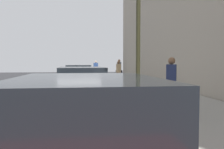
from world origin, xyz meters
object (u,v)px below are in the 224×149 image
Objects in this scene: pedestrian_blue_coat at (96,68)px; traffic_light_pole at (138,6)px; pedestrian_grey_coat at (119,69)px; pedestrian_navy_coat at (171,83)px; parked_car_charcoal at (78,76)px; pedestrian_tan_coat at (119,71)px; parked_car_red at (86,138)px; parked_car_silver at (81,87)px.

pedestrian_blue_coat is 18.36m from traffic_light_pole.
pedestrian_grey_coat is 13.38m from pedestrian_navy_coat.
pedestrian_grey_coat is at bearing -7.70° from traffic_light_pole.
traffic_light_pole is (-13.77, 1.86, 2.11)m from pedestrian_grey_coat.
parked_car_charcoal is 3.19m from pedestrian_tan_coat.
pedestrian_navy_coat is at bearing -176.79° from pedestrian_blue_coat.
parked_car_red is 21.86m from pedestrian_blue_coat.
traffic_light_pole is at bearing -147.86° from parked_car_silver.
pedestrian_tan_coat is (-3.01, 0.56, -0.09)m from pedestrian_grey_coat.
parked_car_charcoal is at bearing 110.78° from pedestrian_tan_coat.
parked_car_silver is (6.02, -0.02, 0.00)m from parked_car_red.
parked_car_silver is at bearing 161.06° from pedestrian_tan_coat.
pedestrian_blue_coat is at bearing 8.72° from pedestrian_tan_coat.
pedestrian_tan_coat is at bearing -171.28° from pedestrian_blue_coat.
parked_car_silver is 1.13× the size of parked_car_charcoal.
pedestrian_grey_coat reaches higher than parked_car_silver.
pedestrian_navy_coat is at bearing -70.74° from traffic_light_pole.
parked_car_red is at bearing 145.50° from pedestrian_navy_coat.
pedestrian_grey_coat is at bearing -40.51° from parked_car_charcoal.
traffic_light_pole reaches higher than pedestrian_tan_coat.
parked_car_red and parked_car_charcoal have the same top height.
pedestrian_grey_coat is 1.07× the size of pedestrian_navy_coat.
pedestrian_navy_coat is 0.99× the size of pedestrian_blue_coat.
parked_car_silver is 3.82m from traffic_light_pole.
pedestrian_grey_coat is (4.14, -3.53, 0.36)m from parked_car_charcoal.
traffic_light_pole reaches higher than parked_car_red.
parked_car_charcoal is (7.17, 0.12, -0.00)m from parked_car_silver.
pedestrian_grey_coat is (11.31, -3.41, 0.36)m from parked_car_silver.
parked_car_silver is at bearing 173.84° from pedestrian_blue_coat.
traffic_light_pole is (-9.63, -1.67, 2.47)m from parked_car_charcoal.
pedestrian_blue_coat reaches higher than pedestrian_tan_coat.
pedestrian_grey_coat is at bearing -3.03° from pedestrian_navy_coat.
parked_car_silver and parked_car_charcoal have the same top height.
pedestrian_navy_coat is at bearing 176.97° from pedestrian_grey_coat.
parked_car_charcoal is at bearing 9.85° from traffic_light_pole.
pedestrian_navy_coat reaches higher than parked_car_silver.
pedestrian_grey_coat is 4.78m from pedestrian_blue_coat.
parked_car_red is 0.88× the size of parked_car_silver.
pedestrian_navy_coat reaches higher than parked_car_charcoal.
parked_car_charcoal is 2.51× the size of pedestrian_navy_coat.
pedestrian_blue_coat is (15.77, -1.70, 0.31)m from parked_car_silver.
pedestrian_blue_coat reaches higher than parked_car_red.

